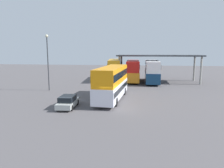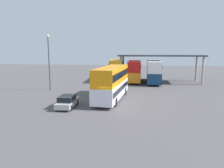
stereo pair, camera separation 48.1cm
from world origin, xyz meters
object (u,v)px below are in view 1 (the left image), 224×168
(double_decker_main, at_px, (112,82))
(double_decker_far_right, at_px, (152,71))
(lamppost_tall, at_px, (48,56))
(parked_hatchback, at_px, (68,102))
(double_decker_mid_row, at_px, (133,70))
(double_decker_near_canopy, at_px, (114,69))

(double_decker_main, xyz_separation_m, double_decker_far_right, (5.90, 15.68, 0.06))
(double_decker_main, xyz_separation_m, lamppost_tall, (-10.73, 4.84, 3.08))
(parked_hatchback, bearing_deg, double_decker_main, -45.56)
(double_decker_mid_row, relative_size, lamppost_tall, 1.22)
(double_decker_main, height_order, double_decker_far_right, double_decker_far_right)
(double_decker_near_canopy, distance_m, double_decker_far_right, 8.03)
(parked_hatchback, relative_size, double_decker_mid_row, 0.39)
(double_decker_near_canopy, bearing_deg, lamppost_tall, 140.31)
(double_decker_mid_row, height_order, double_decker_far_right, double_decker_far_right)
(double_decker_mid_row, distance_m, lamppost_tall, 17.82)
(double_decker_far_right, bearing_deg, parked_hatchback, 153.87)
(double_decker_far_right, bearing_deg, double_decker_near_canopy, 75.32)
(double_decker_near_canopy, bearing_deg, double_decker_far_right, -110.38)
(double_decker_main, height_order, double_decker_mid_row, double_decker_mid_row)
(parked_hatchback, height_order, lamppost_tall, lamppost_tall)
(double_decker_mid_row, bearing_deg, lamppost_tall, 131.49)
(lamppost_tall, bearing_deg, double_decker_mid_row, 43.15)
(double_decker_near_canopy, distance_m, double_decker_mid_row, 4.05)
(double_decker_far_right, xyz_separation_m, lamppost_tall, (-16.63, -10.85, 3.03))
(double_decker_near_canopy, bearing_deg, double_decker_mid_row, -108.71)
(double_decker_mid_row, bearing_deg, parked_hatchback, 161.87)
(double_decker_main, bearing_deg, double_decker_mid_row, -2.85)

